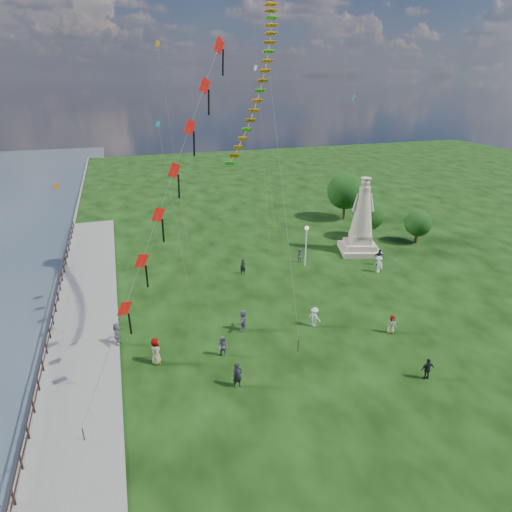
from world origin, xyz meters
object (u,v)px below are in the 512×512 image
object	(u,v)px
statue	(362,225)
lamppost	(306,238)
person_0	(237,375)
person_9	(379,257)
person_1	(223,347)
person_6	(243,267)
person_2	(314,317)
person_5	(117,335)
person_3	(428,369)
person_7	(299,255)
person_10	(156,351)
person_8	(379,264)
person_11	(243,320)
person_4	(392,324)

from	to	relation	value
statue	lamppost	xyz separation A→B (m)	(-7.25, -1.68, -0.03)
person_0	person_9	xyz separation A→B (m)	(18.83, 13.59, -0.00)
person_0	person_9	bearing A→B (deg)	26.91
person_1	person_6	xyz separation A→B (m)	(5.07, 12.44, -0.01)
person_2	person_5	bearing A→B (deg)	48.05
statue	person_3	distance (m)	21.74
person_5	person_9	size ratio (longest dim) A/B	0.97
person_7	person_9	size ratio (longest dim) A/B	0.85
person_5	person_2	bearing A→B (deg)	-88.68
person_1	person_10	size ratio (longest dim) A/B	0.83
person_8	person_11	distance (m)	16.76
person_1	person_4	world-z (taller)	person_1
person_7	person_8	distance (m)	8.02
person_5	person_0	bearing A→B (deg)	-125.92
statue	person_11	xyz separation A→B (m)	(-16.70, -11.29, -2.26)
person_5	person_4	bearing A→B (deg)	-94.24
statue	person_2	xyz separation A→B (m)	(-11.27, -12.42, -2.32)
person_6	person_9	bearing A→B (deg)	3.94
statue	person_10	size ratio (longest dim) A/B	4.29
person_1	person_5	world-z (taller)	person_5
person_10	person_8	bearing A→B (deg)	-76.15
statue	person_1	xyz separation A→B (m)	(-18.94, -14.09, -2.33)
person_4	person_7	size ratio (longest dim) A/B	1.01
person_8	person_9	bearing A→B (deg)	134.75
person_0	person_4	xyz separation A→B (m)	(12.69, 2.30, -0.13)
person_1	person_8	bearing A→B (deg)	65.57
statue	person_4	bearing A→B (deg)	-94.84
person_10	person_11	distance (m)	7.03
person_2	person_11	size ratio (longest dim) A/B	0.92
person_3	person_9	xyz separation A→B (m)	(7.11, 16.58, 0.10)
lamppost	person_7	bearing A→B (deg)	100.32
person_4	person_9	xyz separation A→B (m)	(6.14, 11.29, 0.12)
person_0	person_1	world-z (taller)	person_0
person_1	person_11	distance (m)	3.59
person_6	person_7	distance (m)	6.51
lamppost	person_6	size ratio (longest dim) A/B	2.73
person_1	person_10	xyz separation A→B (m)	(-4.46, 0.68, 0.17)
person_8	person_9	xyz separation A→B (m)	(1.02, 1.52, 0.01)
person_1	person_9	distance (m)	21.54
person_0	person_7	size ratio (longest dim) A/B	1.19
person_0	person_1	distance (m)	3.32
person_8	person_9	size ratio (longest dim) A/B	0.99
person_6	person_9	size ratio (longest dim) A/B	0.90
person_2	person_1	bearing A→B (deg)	68.35
person_5	person_10	distance (m)	3.88
person_1	person_9	world-z (taller)	person_9
person_3	person_8	distance (m)	16.25
statue	person_7	world-z (taller)	statue
person_3	person_11	xyz separation A→B (m)	(-9.58, 9.11, 0.10)
statue	person_10	distance (m)	27.06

